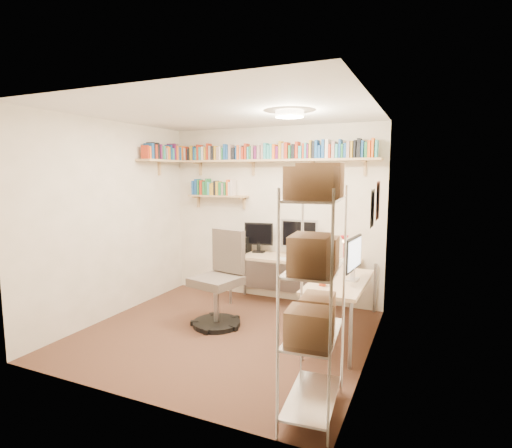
{
  "coord_description": "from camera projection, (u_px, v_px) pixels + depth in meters",
  "views": [
    {
      "loc": [
        2.13,
        -3.89,
        1.84
      ],
      "look_at": [
        0.16,
        0.55,
        1.22
      ],
      "focal_mm": 28.0,
      "sensor_mm": 36.0,
      "label": 1
    }
  ],
  "objects": [
    {
      "name": "office_chair",
      "position": [
        220.0,
        286.0,
        4.85
      ],
      "size": [
        0.62,
        0.63,
        1.16
      ],
      "rotation": [
        0.0,
        0.0,
        -0.21
      ],
      "color": "black",
      "rests_on": "ground"
    },
    {
      "name": "wall_shelves",
      "position": [
        242.0,
        160.0,
        5.7
      ],
      "size": [
        3.12,
        1.09,
        0.8
      ],
      "color": "tan",
      "rests_on": "ground"
    },
    {
      "name": "room_shell",
      "position": [
        223.0,
        200.0,
        4.42
      ],
      "size": [
        3.24,
        3.04,
        2.52
      ],
      "color": "beige",
      "rests_on": "ground"
    },
    {
      "name": "wire_rack",
      "position": [
        315.0,
        257.0,
        2.9
      ],
      "size": [
        0.44,
        0.79,
        1.92
      ],
      "rotation": [
        0.0,
        0.0,
        0.09
      ],
      "color": "silver",
      "rests_on": "ground"
    },
    {
      "name": "ground",
      "position": [
        224.0,
        333.0,
        4.62
      ],
      "size": [
        3.2,
        3.2,
        0.0
      ],
      "primitive_type": "plane",
      "color": "#44281D",
      "rests_on": "ground"
    },
    {
      "name": "corner_desk",
      "position": [
        295.0,
        262.0,
        5.21
      ],
      "size": [
        2.08,
        1.81,
        1.21
      ],
      "color": "#D4B28A",
      "rests_on": "ground"
    }
  ]
}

